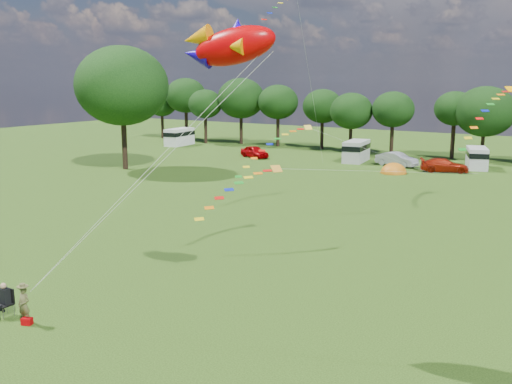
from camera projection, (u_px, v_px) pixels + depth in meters
The scene contains 17 objects.
ground_plane at pixel (152, 317), 23.77m from camera, with size 180.00×180.00×0.00m, color black.
big_tree at pixel (122, 86), 61.03m from camera, with size 10.00×10.00×13.28m.
car_a at pixel (255, 152), 71.69m from camera, with size 1.75×4.44×1.48m, color #A20105.
car_b at pixel (397, 159), 64.59m from camera, with size 1.68×4.49×1.58m, color gray.
car_c at pixel (444, 165), 60.59m from camera, with size 2.02×4.80×1.44m, color #951907.
campervan_a at pixel (179, 136), 84.77m from camera, with size 2.74×5.33×2.51m.
campervan_b at pixel (356, 150), 68.15m from camera, with size 2.88×5.37×2.51m.
campervan_c at pixel (477, 157), 62.97m from camera, with size 3.34×5.12×2.32m.
tent_orange at pixel (393, 173), 60.04m from camera, with size 2.77×3.03×2.17m.
kite_flyer at pixel (24, 305), 23.08m from camera, with size 0.57×0.37×1.55m, color brown.
camp_chair at pixel (5, 296), 23.75m from camera, with size 0.60×0.59×1.47m.
kite_bag at pixel (27, 321), 23.05m from camera, with size 0.41×0.27×0.29m, color #A70005.
fish_kite at pixel (228, 46), 20.83m from camera, with size 3.89×2.13×2.03m.
streamer_kite_a at pixel (274, 14), 51.40m from camera, with size 3.25×5.54×5.74m.
streamer_kite_b at pixel (279, 143), 42.72m from camera, with size 4.24×4.66×3.79m.
streamer_kite_c at pixel (246, 184), 33.29m from camera, with size 3.14×4.99×2.81m.
streamer_kite_d at pixel (491, 108), 39.97m from camera, with size 2.71×5.16×4.31m.
Camera 1 is at (15.71, -16.40, 9.79)m, focal length 40.00 mm.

